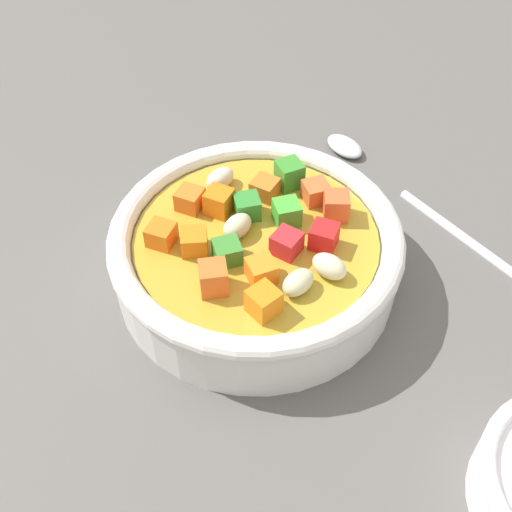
# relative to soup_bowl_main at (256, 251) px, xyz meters

# --- Properties ---
(ground_plane) EXTENTS (1.40, 1.40, 0.02)m
(ground_plane) POSITION_rel_soup_bowl_main_xyz_m (0.00, -0.00, -0.04)
(ground_plane) COLOR #565451
(soup_bowl_main) EXTENTS (0.21, 0.21, 0.06)m
(soup_bowl_main) POSITION_rel_soup_bowl_main_xyz_m (0.00, 0.00, 0.00)
(soup_bowl_main) COLOR white
(soup_bowl_main) RESTS_ON ground_plane
(spoon) EXTENTS (0.10, 0.22, 0.01)m
(spoon) POSITION_rel_soup_bowl_main_xyz_m (-0.14, -0.06, -0.02)
(spoon) COLOR silver
(spoon) RESTS_ON ground_plane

